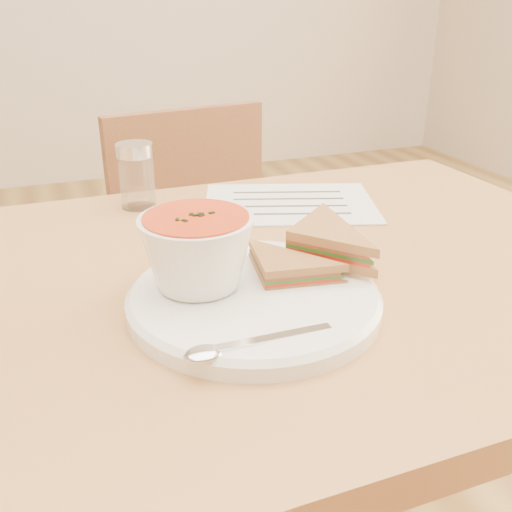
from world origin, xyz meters
name	(u,v)px	position (x,y,z in m)	size (l,w,h in m)	color
dining_table	(265,487)	(0.00, 0.00, 0.38)	(1.00, 0.70, 0.75)	olive
chair_far	(225,311)	(0.09, 0.46, 0.42)	(0.37, 0.37, 0.83)	brown
plate	(254,300)	(-0.05, -0.09, 0.76)	(0.27, 0.27, 0.02)	white
soup_bowl	(197,255)	(-0.10, -0.06, 0.81)	(0.12, 0.12, 0.08)	white
sandwich_half_a	(265,284)	(-0.04, -0.10, 0.78)	(0.09, 0.09, 0.03)	#BE7143
sandwich_half_b	(286,245)	(0.00, -0.05, 0.80)	(0.11, 0.11, 0.03)	#BE7143
spoon	(259,342)	(-0.08, -0.19, 0.77)	(0.18, 0.04, 0.01)	silver
paper_menu	(289,203)	(0.12, 0.20, 0.75)	(0.27, 0.20, 0.00)	silver
condiment_shaker	(137,176)	(-0.11, 0.27, 0.80)	(0.06, 0.06, 0.10)	silver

